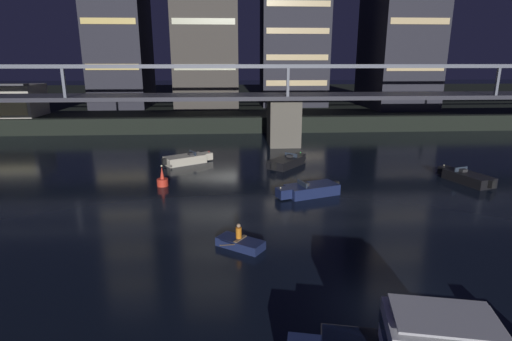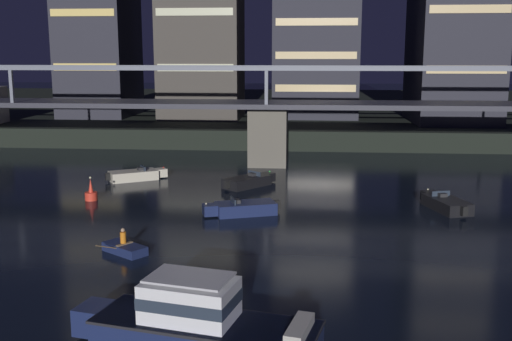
# 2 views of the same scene
# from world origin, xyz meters

# --- Properties ---
(ground_plane) EXTENTS (400.00, 400.00, 0.00)m
(ground_plane) POSITION_xyz_m (0.00, 0.00, 0.00)
(ground_plane) COLOR black
(far_riverbank) EXTENTS (240.00, 80.00, 2.20)m
(far_riverbank) POSITION_xyz_m (0.00, 81.51, 1.10)
(far_riverbank) COLOR black
(far_riverbank) RESTS_ON ground
(river_bridge) EXTENTS (101.16, 6.40, 9.38)m
(river_bridge) POSITION_xyz_m (-0.00, 33.50, 4.58)
(river_bridge) COLOR #605B51
(river_bridge) RESTS_ON ground
(tower_central) EXTENTS (10.96, 8.31, 20.89)m
(tower_central) POSITION_xyz_m (4.65, 57.12, 12.50)
(tower_central) COLOR #282833
(tower_central) RESTS_ON far_riverbank
(cabin_cruiser_near_left) EXTENTS (9.37, 4.40, 2.79)m
(cabin_cruiser_near_left) POSITION_xyz_m (-0.07, -4.45, 1.05)
(cabin_cruiser_near_left) COLOR #19234C
(cabin_cruiser_near_left) RESTS_ON ground
(speedboat_near_right) EXTENTS (5.12, 2.99, 1.16)m
(speedboat_near_right) POSITION_xyz_m (-0.49, 14.58, 0.41)
(speedboat_near_right) COLOR #19234C
(speedboat_near_right) RESTS_ON ground
(speedboat_mid_left) EXTENTS (2.90, 5.15, 1.16)m
(speedboat_mid_left) POSITION_xyz_m (13.21, 17.06, 0.41)
(speedboat_mid_left) COLOR black
(speedboat_mid_left) RESTS_ON ground
(speedboat_mid_right) EXTENTS (4.17, 4.58, 1.16)m
(speedboat_mid_right) POSITION_xyz_m (-0.91, 23.35, 0.41)
(speedboat_mid_right) COLOR black
(speedboat_mid_right) RESTS_ON ground
(speedboat_far_left) EXTENTS (4.85, 3.66, 1.16)m
(speedboat_far_left) POSITION_xyz_m (-10.67, 25.05, 0.41)
(speedboat_far_left) COLOR beige
(speedboat_far_left) RESTS_ON ground
(channel_buoy) EXTENTS (0.90, 0.90, 1.76)m
(channel_buoy) POSITION_xyz_m (-11.90, 17.61, 0.48)
(channel_buoy) COLOR red
(channel_buoy) RESTS_ON ground
(dinghy_with_paddler) EXTENTS (2.75, 2.69, 1.36)m
(dinghy_with_paddler) POSITION_xyz_m (-5.92, 6.06, 0.28)
(dinghy_with_paddler) COLOR #19234C
(dinghy_with_paddler) RESTS_ON ground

